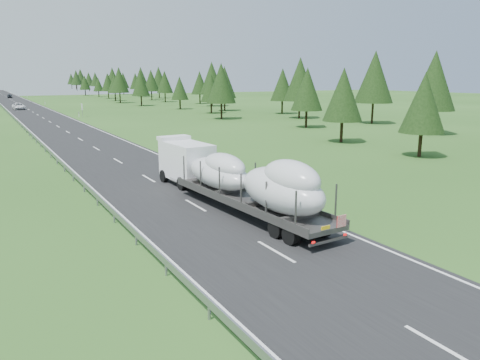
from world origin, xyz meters
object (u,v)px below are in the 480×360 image
highway_sign (82,108)px  distant_van (19,106)px  boat_truck (233,176)px  distant_car_dark (10,96)px

highway_sign → distant_van: size_ratio=0.46×
distant_van → highway_sign: bearing=-75.3°
boat_truck → distant_van: bearing=92.1°
boat_truck → distant_van: boat_truck is taller
highway_sign → distant_car_dark: 101.18m
boat_truck → distant_van: 102.16m
boat_truck → distant_car_dark: boat_truck is taller
boat_truck → distant_van: (-3.82, 102.08, -1.22)m
boat_truck → distant_car_dark: bearing=90.4°
distant_car_dark → highway_sign: bearing=-83.6°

